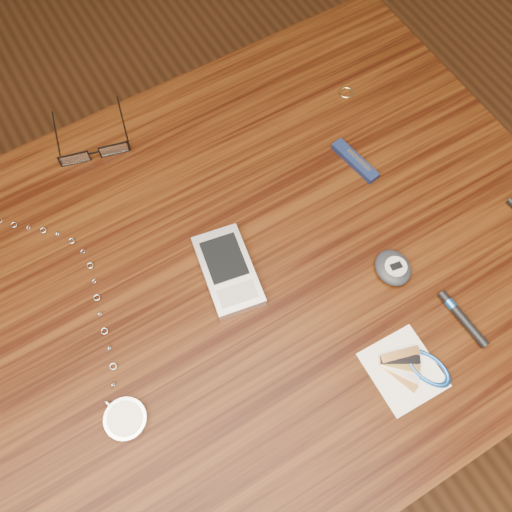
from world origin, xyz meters
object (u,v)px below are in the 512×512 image
at_px(desk, 225,308).
at_px(notepad_keys, 415,368).
at_px(eyeglasses, 94,151).
at_px(pedometer, 393,268).
at_px(pda_phone, 228,270).
at_px(pocket_watch, 122,409).
at_px(pocket_knife, 355,161).

xyz_separation_m(desk, notepad_keys, (0.15, -0.23, 0.11)).
height_order(eyeglasses, pedometer, same).
distance_m(eyeglasses, pedometer, 0.47).
bearing_deg(pda_phone, notepad_keys, -59.83).
relative_size(eyeglasses, pocket_watch, 0.35).
height_order(notepad_keys, pocket_knife, pocket_knife).
distance_m(pocket_watch, notepad_keys, 0.37).
bearing_deg(eyeglasses, notepad_keys, -67.23).
relative_size(desk, eyeglasses, 7.72).
distance_m(eyeglasses, pocket_watch, 0.38).
bearing_deg(pda_phone, pocket_watch, -155.14).
relative_size(desk, pocket_watch, 2.71).
bearing_deg(desk, pda_phone, 24.42).
bearing_deg(pedometer, notepad_keys, -114.35).
xyz_separation_m(notepad_keys, pocket_knife, (0.11, 0.29, 0.00)).
relative_size(pedometer, pocket_knife, 0.73).
distance_m(desk, eyeglasses, 0.30).
distance_m(pocket_watch, pedometer, 0.39).
relative_size(desk, pedometer, 16.05).
bearing_deg(pedometer, pocket_knife, 71.20).
bearing_deg(desk, pocket_watch, -155.11).
bearing_deg(notepad_keys, pedometer, 65.65).
bearing_deg(pocket_watch, desk, 24.89).
bearing_deg(eyeglasses, desk, -77.51).
xyz_separation_m(desk, pda_phone, (0.01, 0.01, 0.11)).
xyz_separation_m(pedometer, notepad_keys, (-0.06, -0.12, -0.01)).
relative_size(desk, pocket_knife, 11.65).
height_order(desk, pocket_knife, pocket_knife).
xyz_separation_m(eyeglasses, pedometer, (0.27, -0.38, -0.00)).
height_order(pda_phone, pocket_knife, pda_phone).
bearing_deg(pocket_watch, pda_phone, 24.86).
bearing_deg(pocket_knife, eyeglasses, 147.09).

